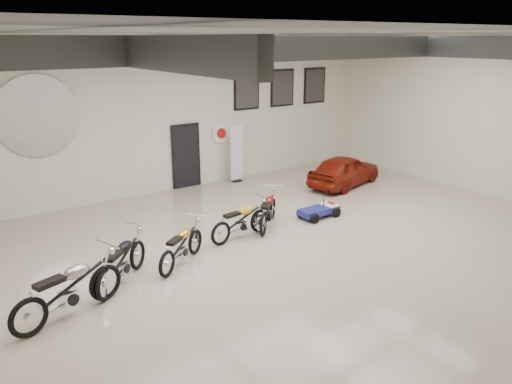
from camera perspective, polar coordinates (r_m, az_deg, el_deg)
floor at (r=12.25m, az=3.29°, el=-6.28°), size 16.00×12.00×0.01m
ceiling at (r=11.23m, az=3.75°, el=17.81°), size 16.00×12.00×0.01m
back_wall at (r=16.50m, az=-9.86°, el=8.70°), size 16.00×0.02×5.00m
right_wall at (r=17.59m, az=24.43°, el=7.94°), size 0.02×12.00×5.00m
ceiling_beams at (r=11.23m, az=3.72°, el=16.53°), size 15.80×11.80×0.32m
door at (r=16.95m, az=-8.02°, el=4.01°), size 0.92×0.08×2.10m
logo_plaque at (r=15.12m, az=-23.68°, el=7.90°), size 2.30×0.06×1.16m
poster_left at (r=17.89m, az=-1.08°, el=11.54°), size 1.05×0.08×1.35m
poster_mid at (r=18.84m, az=3.01°, el=11.81°), size 1.05×0.08×1.35m
poster_right at (r=19.87m, az=6.71°, el=12.00°), size 1.05×0.08×1.35m
oil_sign at (r=17.49m, az=-4.03°, el=6.73°), size 0.72×0.10×0.72m
banner_stand at (r=17.44m, az=-2.24°, el=4.31°), size 0.55×0.28×1.96m
motorcycle_silver at (r=9.72m, az=-20.67°, el=-10.24°), size 2.34×1.34×1.16m
motorcycle_black at (r=10.67m, az=-15.11°, el=-7.54°), size 1.91×1.80×1.04m
motorcycle_gold at (r=11.26m, az=-8.54°, el=-5.99°), size 1.85×1.49×0.96m
motorcycle_yellow at (r=12.58m, az=-1.78°, el=-3.22°), size 1.93×0.85×0.97m
motorcycle_red at (r=13.31m, az=1.38°, el=-2.05°), size 1.77×1.67×0.97m
go_kart at (r=14.28m, az=7.57°, el=-1.75°), size 1.51×0.70×0.54m
vintage_car at (r=17.34m, az=10.08°, el=2.46°), size 1.98×3.35×1.07m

